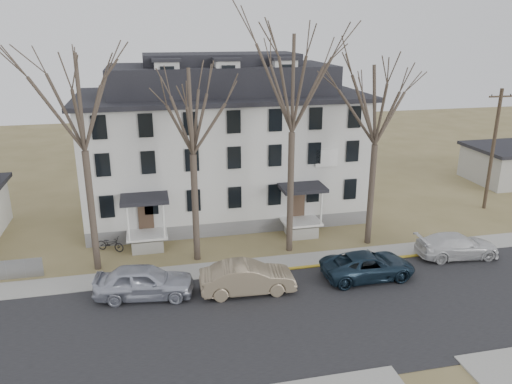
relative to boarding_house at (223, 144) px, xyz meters
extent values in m
plane|color=olive|center=(2.00, -17.95, -5.38)|extent=(120.00, 120.00, 0.00)
cube|color=#27272A|center=(2.00, -15.95, -5.38)|extent=(120.00, 10.00, 0.04)
cube|color=#A09F97|center=(2.00, -9.95, -5.38)|extent=(120.00, 2.00, 0.08)
cube|color=gold|center=(7.00, -10.85, -5.38)|extent=(14.00, 0.25, 0.06)
cube|color=slate|center=(0.00, 0.05, -4.88)|extent=(20.00, 10.00, 1.00)
cube|color=silver|center=(0.00, 0.05, -0.38)|extent=(20.00, 10.00, 8.00)
cube|color=black|center=(0.00, 0.05, 3.72)|extent=(20.80, 10.80, 0.30)
cube|color=black|center=(0.00, 0.05, 4.87)|extent=(16.00, 7.00, 2.00)
cube|color=black|center=(0.00, 0.05, 6.27)|extent=(11.00, 4.50, 0.80)
cube|color=white|center=(-6.00, -5.91, -4.38)|extent=(2.60, 2.00, 0.16)
cube|color=white|center=(4.50, -5.91, -4.38)|extent=(2.60, 2.00, 0.16)
cube|color=white|center=(6.50, -5.03, -0.18)|extent=(1.60, 0.08, 1.20)
cylinder|color=#473B31|center=(-9.00, -8.15, -1.74)|extent=(0.40, 0.40, 7.28)
cylinder|color=#473B31|center=(-3.00, -8.15, -2.00)|extent=(0.40, 0.40, 6.76)
cylinder|color=#473B31|center=(3.00, -8.15, -1.48)|extent=(0.40, 0.40, 7.80)
cylinder|color=#473B31|center=(8.50, -8.15, -2.00)|extent=(0.40, 0.40, 6.76)
cylinder|color=#3D3023|center=(20.50, -3.95, -0.63)|extent=(0.28, 0.28, 9.50)
cube|color=#3D3023|center=(20.50, -3.95, 3.52)|extent=(2.00, 0.12, 0.12)
imported|color=#B3B7C6|center=(-6.25, -12.19, -4.48)|extent=(5.52, 2.82, 1.80)
imported|color=gray|center=(-0.75, -12.90, -4.53)|extent=(5.23, 2.00, 1.70)
imported|color=#182A39|center=(6.38, -12.77, -4.63)|extent=(5.43, 2.54, 1.50)
imported|color=silver|center=(13.02, -11.45, -4.63)|extent=(5.35, 2.54, 1.51)
imported|color=black|center=(-8.36, -5.83, -4.88)|extent=(1.98, 1.49, 1.00)
camera|label=1|loc=(-5.56, -36.67, 8.54)|focal=35.00mm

